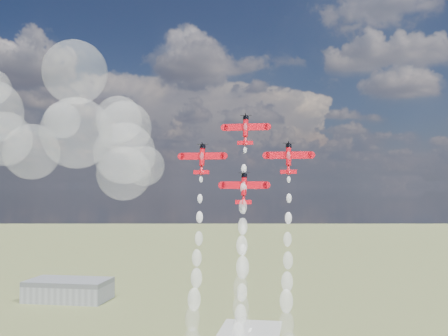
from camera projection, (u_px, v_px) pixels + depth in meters
name	position (u px, v px, depth m)	size (l,w,h in m)	color
hangar	(69.00, 290.00, 328.14)	(50.00, 28.00, 13.00)	gray
plane_lead	(246.00, 129.00, 151.48)	(12.69, 4.71, 8.93)	red
plane_left	(202.00, 159.00, 151.14)	(12.69, 4.71, 8.93)	red
plane_right	(289.00, 158.00, 147.18)	(12.69, 4.71, 8.93)	red
plane_slot	(244.00, 188.00, 146.83)	(12.69, 4.71, 8.93)	red
smoke_trail_lead	(241.00, 306.00, 138.17)	(5.21, 16.42, 56.27)	white
drifted_smoke_cloud	(75.00, 127.00, 166.38)	(57.78, 41.34, 53.19)	white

